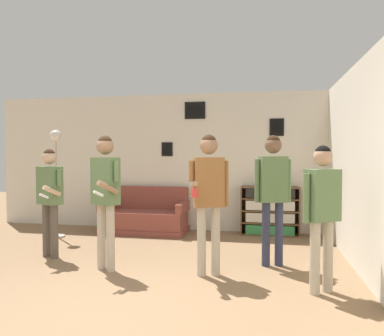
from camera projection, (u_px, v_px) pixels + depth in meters
ground_plane at (85, 319)px, 3.43m from camera, size 20.00×20.00×0.00m
wall_back at (183, 162)px, 7.48m from camera, size 7.94×0.08×2.70m
wall_right at (357, 167)px, 4.89m from camera, size 0.06×6.56×2.70m
couch at (145, 217)px, 7.24m from camera, size 1.63×0.80×0.86m
bookshelf at (270, 211)px, 6.98m from camera, size 1.08×0.30×0.91m
floor_lamp at (56, 161)px, 6.76m from camera, size 0.28×0.28×1.95m
person_player_foreground_left at (50, 192)px, 5.46m from camera, size 0.47×0.55×1.59m
person_player_foreground_center at (105, 187)px, 4.83m from camera, size 0.45×0.59×1.75m
person_watcher_holding_cup at (209, 188)px, 4.62m from camera, size 0.48×0.53×1.75m
person_spectator_near_bookshelf at (273, 185)px, 5.03m from camera, size 0.48×0.29×1.77m
person_spectator_far_right at (322, 204)px, 4.04m from camera, size 0.43×0.37×1.61m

